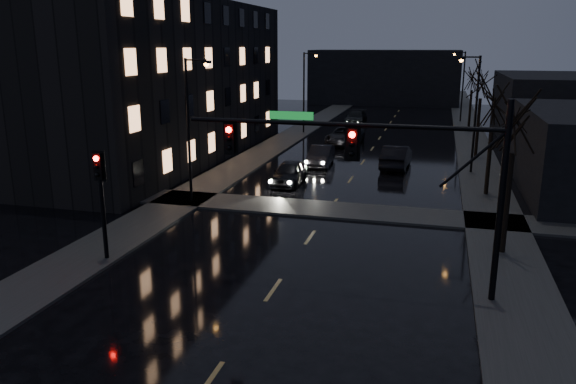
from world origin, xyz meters
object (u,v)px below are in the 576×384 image
Objects in this scene: lead_car at (396,157)px; oncoming_car_c at (345,136)px; oncoming_car_b at (321,156)px; oncoming_car_d at (356,118)px; oncoming_car_a at (289,173)px.

oncoming_car_c is at bearing -56.93° from lead_car.
oncoming_car_b is 0.84× the size of oncoming_car_d.
oncoming_car_a is 0.86× the size of lead_car.
oncoming_car_c is (0.99, 15.63, 0.07)m from oncoming_car_a.
oncoming_car_a is at bearing -90.05° from oncoming_car_c.
oncoming_car_c is 1.14× the size of lead_car.
oncoming_car_d is at bearing 88.95° from oncoming_car_a.
oncoming_car_d is (-1.03, 13.55, -0.04)m from oncoming_car_c.
oncoming_car_d is (-0.80, 22.91, 0.04)m from oncoming_car_b.
lead_car reaches higher than oncoming_car_c.
oncoming_car_a reaches higher than oncoming_car_b.
oncoming_car_c is 10.31m from lead_car.
lead_car is at bearing -55.95° from oncoming_car_c.
lead_car is (5.23, -8.88, 0.03)m from oncoming_car_c.
oncoming_car_a is 29.19m from oncoming_car_d.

